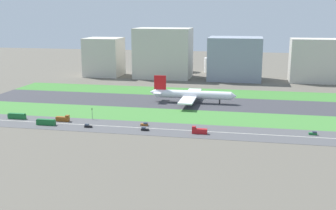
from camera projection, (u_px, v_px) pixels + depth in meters
name	position (u px, v px, depth m)	size (l,w,h in m)	color
ground_plane	(167.00, 102.00, 312.15)	(800.00, 800.00, 0.00)	#5B564C
runway	(167.00, 102.00, 312.13)	(280.00, 46.00, 0.10)	#38383D
grass_median_north	(177.00, 92.00, 351.35)	(280.00, 36.00, 0.10)	#3D7A33
grass_median_south	(155.00, 115.00, 272.92)	(280.00, 36.00, 0.10)	#427F38
highway	(143.00, 128.00, 242.31)	(280.00, 28.00, 0.10)	#4C4C4F
highway_centerline	(143.00, 128.00, 242.29)	(266.00, 0.50, 0.01)	silver
airliner	(191.00, 95.00, 307.38)	(65.00, 56.00, 19.70)	white
truck_0	(63.00, 119.00, 256.57)	(8.40, 2.50, 4.00)	brown
bus_1	(17.00, 116.00, 262.45)	(11.60, 2.50, 3.50)	#19662D
car_0	(88.00, 126.00, 243.35)	(4.40, 1.80, 2.00)	black
truck_1	(199.00, 131.00, 230.79)	(8.40, 2.50, 4.00)	#B2191E
car_2	(145.00, 124.00, 246.91)	(4.40, 1.80, 2.00)	brown
bus_0	(46.00, 122.00, 248.16)	(11.60, 2.50, 3.50)	#19662D
car_3	(145.00, 129.00, 236.87)	(4.40, 1.80, 2.00)	black
car_1	(313.00, 133.00, 228.80)	(4.40, 1.80, 2.00)	#19662D
traffic_light	(92.00, 113.00, 260.61)	(0.36, 0.50, 7.20)	#4C4C51
terminal_building	(104.00, 57.00, 433.85)	(36.24, 33.64, 39.30)	beige
hangar_building	(163.00, 53.00, 420.74)	(55.95, 36.87, 49.80)	beige
office_tower	(235.00, 59.00, 408.02)	(51.53, 39.39, 41.67)	gray
cargo_warehouse	(314.00, 61.00, 394.00)	(45.15, 25.69, 41.16)	beige
fuel_tank_west	(183.00, 64.00, 464.82)	(19.05, 19.05, 17.38)	silver
fuel_tank_centre	(211.00, 65.00, 459.04)	(16.15, 16.15, 16.06)	silver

